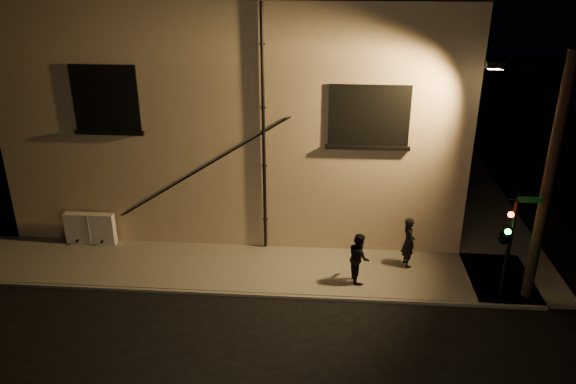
# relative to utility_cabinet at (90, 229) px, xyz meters

# --- Properties ---
(ground) EXTENTS (90.00, 90.00, 0.00)m
(ground) POSITION_rel_utility_cabinet_xyz_m (8.08, -2.70, -0.71)
(ground) COLOR black
(sidewalk) EXTENTS (21.00, 16.00, 0.12)m
(sidewalk) POSITION_rel_utility_cabinet_xyz_m (9.30, 1.69, -0.65)
(sidewalk) COLOR slate
(sidewalk) RESTS_ON ground
(building) EXTENTS (16.20, 12.23, 8.80)m
(building) POSITION_rel_utility_cabinet_xyz_m (5.08, 6.29, 3.70)
(building) COLOR beige
(building) RESTS_ON ground
(utility_cabinet) EXTENTS (1.78, 0.30, 1.17)m
(utility_cabinet) POSITION_rel_utility_cabinet_xyz_m (0.00, 0.00, 0.00)
(utility_cabinet) COLOR silver
(utility_cabinet) RESTS_ON sidewalk
(pedestrian_a) EXTENTS (0.56, 0.72, 1.74)m
(pedestrian_a) POSITION_rel_utility_cabinet_xyz_m (11.15, -0.66, 0.28)
(pedestrian_a) COLOR black
(pedestrian_a) RESTS_ON sidewalk
(pedestrian_b) EXTENTS (0.77, 0.90, 1.64)m
(pedestrian_b) POSITION_rel_utility_cabinet_xyz_m (9.48, -1.72, 0.23)
(pedestrian_b) COLOR black
(pedestrian_b) RESTS_ON sidewalk
(traffic_signal) EXTENTS (1.29, 1.98, 3.37)m
(traffic_signal) POSITION_rel_utility_cabinet_xyz_m (13.57, -2.51, 1.68)
(traffic_signal) COLOR black
(traffic_signal) RESTS_ON sidewalk
(streetlamp_pole) EXTENTS (2.03, 1.40, 7.54)m
(streetlamp_pole) POSITION_rel_utility_cabinet_xyz_m (14.52, -2.14, 3.27)
(streetlamp_pole) COLOR black
(streetlamp_pole) RESTS_ON ground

